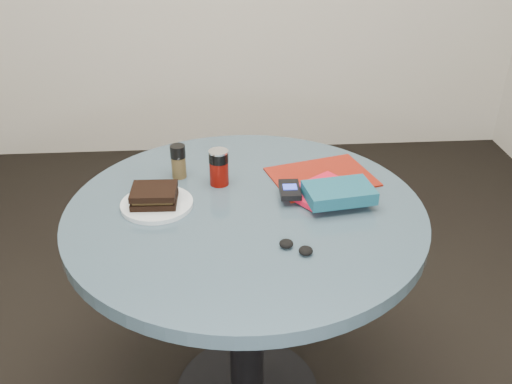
{
  "coord_description": "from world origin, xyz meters",
  "views": [
    {
      "loc": [
        -0.06,
        -1.35,
        1.57
      ],
      "look_at": [
        0.03,
        0.0,
        0.8
      ],
      "focal_mm": 40.0,
      "sensor_mm": 36.0,
      "label": 1
    }
  ],
  "objects": [
    {
      "name": "red_book",
      "position": [
        0.22,
        0.06,
        0.76
      ],
      "size": [
        0.23,
        0.21,
        0.02
      ],
      "primitive_type": "cube",
      "rotation": [
        0.0,
        0.0,
        0.63
      ],
      "color": "red",
      "rests_on": "magazine"
    },
    {
      "name": "soda_can",
      "position": [
        -0.07,
        0.15,
        0.8
      ],
      "size": [
        0.07,
        0.07,
        0.11
      ],
      "color": "#6A0B05",
      "rests_on": "table"
    },
    {
      "name": "plate",
      "position": [
        -0.25,
        0.03,
        0.76
      ],
      "size": [
        0.23,
        0.23,
        0.01
      ],
      "primitive_type": "cylinder",
      "rotation": [
        0.0,
        0.0,
        -0.18
      ],
      "color": "silver",
      "rests_on": "table"
    },
    {
      "name": "sandwich",
      "position": [
        -0.25,
        0.03,
        0.78
      ],
      "size": [
        0.13,
        0.11,
        0.04
      ],
      "color": "black",
      "rests_on": "plate"
    },
    {
      "name": "magazine",
      "position": [
        0.24,
        0.16,
        0.75
      ],
      "size": [
        0.35,
        0.3,
        0.01
      ],
      "primitive_type": "cube",
      "rotation": [
        0.0,
        0.0,
        0.27
      ],
      "color": "maroon",
      "rests_on": "table"
    },
    {
      "name": "novel",
      "position": [
        0.26,
        -0.0,
        0.79
      ],
      "size": [
        0.2,
        0.15,
        0.04
      ],
      "primitive_type": "cube",
      "rotation": [
        0.0,
        0.0,
        0.15
      ],
      "color": "navy",
      "rests_on": "red_book"
    },
    {
      "name": "pepper_grinder",
      "position": [
        -0.19,
        0.2,
        0.8
      ],
      "size": [
        0.06,
        0.06,
        0.1
      ],
      "color": "#493A1F",
      "rests_on": "table"
    },
    {
      "name": "mp3_player",
      "position": [
        0.13,
        0.04,
        0.78
      ],
      "size": [
        0.06,
        0.1,
        0.02
      ],
      "color": "black",
      "rests_on": "red_book"
    },
    {
      "name": "headphones",
      "position": [
        0.11,
        -0.21,
        0.76
      ],
      "size": [
        0.09,
        0.08,
        0.02
      ],
      "color": "black",
      "rests_on": "table"
    },
    {
      "name": "table",
      "position": [
        0.0,
        0.0,
        0.59
      ],
      "size": [
        1.0,
        1.0,
        0.75
      ],
      "color": "black",
      "rests_on": "ground"
    }
  ]
}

